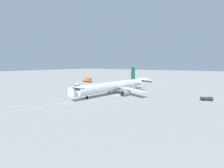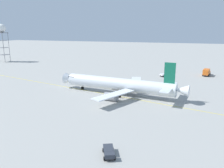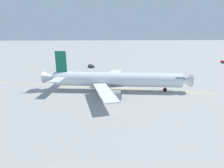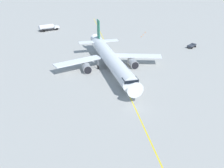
% 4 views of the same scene
% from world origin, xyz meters
% --- Properties ---
extents(ground_plane, '(600.00, 600.00, 0.00)m').
position_xyz_m(ground_plane, '(0.00, 0.00, 0.00)').
color(ground_plane, '#9E9E99').
extents(airliner_main, '(33.07, 43.21, 11.58)m').
position_xyz_m(airliner_main, '(3.28, -1.35, 3.17)').
color(airliner_main, silver).
rests_on(airliner_main, ground_plane).
extents(baggage_truck_truck, '(4.33, 3.23, 1.22)m').
position_xyz_m(baggage_truck_truck, '(-32.50, -10.39, 0.71)').
color(baggage_truck_truck, '#232326').
rests_on(baggage_truck_truck, ground_plane).
extents(catering_truck_truck, '(7.98, 3.90, 3.10)m').
position_xyz_m(catering_truck_truck, '(45.61, -29.85, 1.66)').
color(catering_truck_truck, '#232326').
rests_on(catering_truck_truck, ground_plane).
extents(fuel_tanker_truck, '(9.42, 4.18, 2.87)m').
position_xyz_m(fuel_tanker_truck, '(12.13, -56.12, 1.58)').
color(fuel_tanker_truck, '#232326').
rests_on(fuel_tanker_truck, ground_plane).
extents(pushback_tug_truck, '(4.70, 4.66, 1.30)m').
position_xyz_m(pushback_tug_truck, '(37.54, -12.06, 0.80)').
color(pushback_tug_truck, '#232326').
rests_on(pushback_tug_truck, ground_plane).
extents(taxiway_centreline, '(36.30, 155.02, 0.01)m').
position_xyz_m(taxiway_centreline, '(2.26, 3.19, 0.00)').
color(taxiway_centreline, yellow).
rests_on(taxiway_centreline, ground_plane).
extents(safety_cone_near, '(0.36, 0.36, 0.55)m').
position_xyz_m(safety_cone_near, '(-22.15, -30.58, 0.28)').
color(safety_cone_near, orange).
rests_on(safety_cone_near, ground_plane).
extents(safety_cone_mid, '(0.36, 0.36, 0.55)m').
position_xyz_m(safety_cone_mid, '(-24.35, -33.14, 0.28)').
color(safety_cone_mid, orange).
rests_on(safety_cone_mid, ground_plane).
extents(safety_cone_far, '(0.36, 0.36, 0.55)m').
position_xyz_m(safety_cone_far, '(-27.14, -36.40, 0.28)').
color(safety_cone_far, orange).
rests_on(safety_cone_far, ground_plane).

